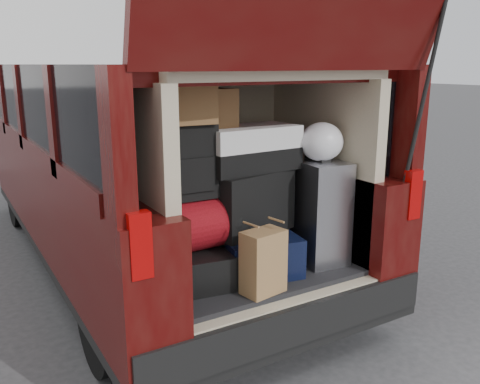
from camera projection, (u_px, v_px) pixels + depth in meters
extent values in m
plane|color=#323234|center=(261.00, 360.00, 3.15)|extent=(80.00, 80.00, 0.00)
cylinder|color=black|center=(108.00, 319.00, 2.99)|extent=(0.24, 0.64, 0.64)
cylinder|color=black|center=(324.00, 264.00, 3.81)|extent=(0.24, 0.64, 0.64)
cylinder|color=black|center=(21.00, 197.00, 5.74)|extent=(0.24, 0.64, 0.64)
cylinder|color=black|center=(157.00, 181.00, 6.56)|extent=(0.24, 0.64, 0.64)
cube|color=black|center=(141.00, 229.00, 4.81)|extent=(1.90, 4.85, 0.08)
cube|color=#460405|center=(51.00, 195.00, 4.31)|extent=(0.33, 4.85, 0.80)
cube|color=#460405|center=(214.00, 175.00, 5.10)|extent=(0.33, 4.85, 0.80)
cube|color=#460405|center=(133.00, 70.00, 4.45)|extent=(1.82, 4.46, 0.10)
cube|color=black|center=(32.00, 109.00, 4.00)|extent=(0.12, 4.25, 0.68)
cube|color=black|center=(226.00, 101.00, 4.88)|extent=(0.12, 4.25, 0.68)
cube|color=black|center=(291.00, 321.00, 2.81)|extent=(1.86, 0.16, 0.22)
cube|color=#990505|center=(139.00, 245.00, 2.20)|extent=(0.10, 0.06, 0.30)
cube|color=#990505|center=(412.00, 194.00, 3.06)|extent=(0.10, 0.06, 0.30)
cube|color=black|center=(238.00, 267.00, 3.25)|extent=(1.24, 1.05, 0.06)
cube|color=#B6AB8C|center=(135.00, 188.00, 2.77)|extent=(0.08, 1.05, 1.15)
cube|color=#B6AB8C|center=(322.00, 164.00, 3.43)|extent=(0.08, 1.05, 1.15)
cube|color=#B6AB8C|center=(198.00, 160.00, 3.56)|extent=(1.34, 0.06, 1.15)
cube|color=#B6AB8C|center=(238.00, 73.00, 2.96)|extent=(1.34, 1.05, 0.06)
cylinder|color=black|center=(429.00, 88.00, 2.83)|extent=(0.02, 0.90, 0.76)
cube|color=black|center=(238.00, 302.00, 3.31)|extent=(1.24, 1.05, 0.55)
cube|color=black|center=(194.00, 264.00, 2.96)|extent=(0.43, 0.55, 0.20)
cube|color=black|center=(253.00, 250.00, 3.13)|extent=(0.53, 0.61, 0.24)
cube|color=white|center=(315.00, 210.00, 3.25)|extent=(0.31, 0.46, 0.65)
cube|color=olive|center=(263.00, 262.00, 2.78)|extent=(0.25, 0.18, 0.36)
cube|color=maroon|center=(192.00, 224.00, 2.87)|extent=(0.48, 0.32, 0.30)
cube|color=black|center=(247.00, 201.00, 3.08)|extent=(0.57, 0.41, 0.37)
cube|color=black|center=(188.00, 161.00, 2.80)|extent=(0.30, 0.19, 0.42)
cube|color=white|center=(249.00, 148.00, 3.03)|extent=(0.61, 0.34, 0.26)
cube|color=olive|center=(190.00, 103.00, 2.71)|extent=(0.25, 0.21, 0.22)
cube|color=olive|center=(214.00, 108.00, 2.91)|extent=(0.24, 0.21, 0.22)
ellipsoid|color=white|center=(322.00, 142.00, 3.11)|extent=(0.28, 0.26, 0.24)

